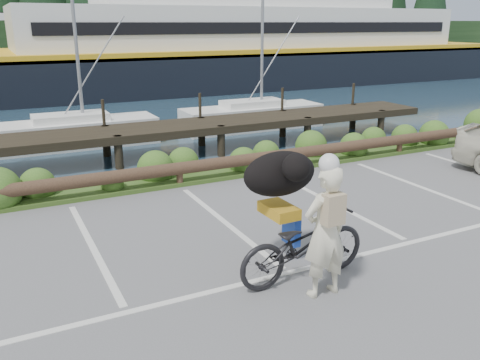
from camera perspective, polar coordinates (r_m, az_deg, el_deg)
name	(u,v)px	position (r m, az deg, el deg)	size (l,w,h in m)	color
ground	(275,263)	(8.56, 3.99, -9.26)	(72.00, 72.00, 0.00)	#5C5C5E
harbor_backdrop	(12,49)	(85.24, -24.22, 13.30)	(170.00, 160.00, 30.00)	#1B3141
vegetation_strip	(171,177)	(13.06, -7.81, 0.37)	(34.00, 1.60, 0.10)	#3D5B21
log_rail	(180,186)	(12.45, -6.75, -0.69)	(32.00, 0.30, 0.60)	#443021
bicycle	(303,245)	(7.86, 7.12, -7.21)	(0.77, 2.21, 1.16)	black
cyclist	(325,232)	(7.32, 9.56, -5.78)	(0.72, 0.47, 1.97)	#EAE6C6
dog	(280,174)	(8.08, 4.49, 0.71)	(1.26, 0.62, 0.73)	black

